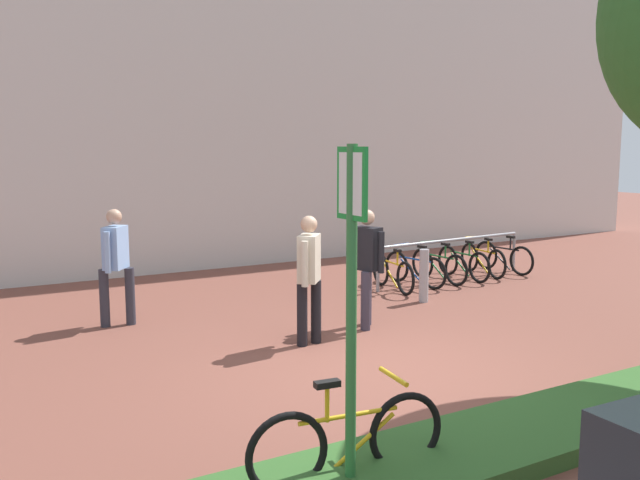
{
  "coord_description": "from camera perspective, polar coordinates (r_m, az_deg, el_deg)",
  "views": [
    {
      "loc": [
        -4.48,
        -6.27,
        2.61
      ],
      "look_at": [
        0.39,
        2.19,
        1.26
      ],
      "focal_mm": 38.11,
      "sensor_mm": 36.0,
      "label": 1
    }
  ],
  "objects": [
    {
      "name": "person_suited_navy",
      "position": [
        9.78,
        3.94,
        -1.74
      ],
      "size": [
        0.35,
        0.58,
        1.72
      ],
      "color": "#383342",
      "rests_on": "ground"
    },
    {
      "name": "person_shirt_blue",
      "position": [
        10.28,
        -16.77,
        -1.58
      ],
      "size": [
        0.5,
        0.5,
        1.72
      ],
      "color": "#2D2D38",
      "rests_on": "ground"
    },
    {
      "name": "planter_strip",
      "position": [
        6.44,
        16.04,
        -15.63
      ],
      "size": [
        7.0,
        1.1,
        0.16
      ],
      "primitive_type": "cube",
      "color": "#336028",
      "rests_on": "ground"
    },
    {
      "name": "building_facade",
      "position": [
        15.06,
        -12.81,
        16.81
      ],
      "size": [
        28.0,
        1.2,
        10.0
      ],
      "primitive_type": "cube",
      "color": "silver",
      "rests_on": "ground"
    },
    {
      "name": "bike_at_sign",
      "position": [
        5.5,
        2.45,
        -16.44
      ],
      "size": [
        1.68,
        0.42,
        0.86
      ],
      "color": "black",
      "rests_on": "ground"
    },
    {
      "name": "bike_rack_cluster",
      "position": [
        13.53,
        10.94,
        -1.92
      ],
      "size": [
        3.75,
        1.85,
        0.83
      ],
      "color": "#99999E",
      "rests_on": "ground"
    },
    {
      "name": "person_shirt_white",
      "position": [
        8.91,
        -0.93,
        -2.67
      ],
      "size": [
        0.44,
        0.48,
        1.72
      ],
      "color": "black",
      "rests_on": "ground"
    },
    {
      "name": "ground_plane",
      "position": [
        8.14,
        5.41,
        -10.9
      ],
      "size": [
        60.0,
        60.0,
        0.0
      ],
      "primitive_type": "plane",
      "color": "brown"
    },
    {
      "name": "bollard_steel",
      "position": [
        11.58,
        8.72,
        -2.98
      ],
      "size": [
        0.16,
        0.16,
        0.9
      ],
      "primitive_type": "cylinder",
      "color": "#ADADB2",
      "rests_on": "ground"
    },
    {
      "name": "parking_sign_post",
      "position": [
        4.9,
        2.67,
        -2.76
      ],
      "size": [
        0.08,
        0.36,
        2.63
      ],
      "color": "#2D7238",
      "rests_on": "ground"
    }
  ]
}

